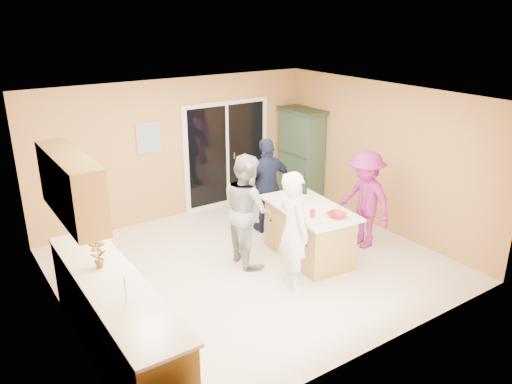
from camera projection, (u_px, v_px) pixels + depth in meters
floor at (252, 265)px, 7.77m from camera, size 5.50×5.50×0.00m
ceiling at (251, 98)px, 6.87m from camera, size 5.50×5.00×0.10m
wall_back at (177, 149)px, 9.27m from camera, size 5.50×0.10×2.60m
wall_front at (379, 250)px, 5.38m from camera, size 5.50×0.10×2.60m
wall_left at (57, 230)px, 5.88m from camera, size 0.10×5.00×2.60m
wall_right at (382, 157)px, 8.77m from camera, size 0.10×5.00×2.60m
left_cabinet_run at (120, 325)px, 5.51m from camera, size 0.65×3.05×1.24m
upper_cabinets at (71, 186)px, 5.62m from camera, size 0.35×1.60×0.75m
sliding_door at (227, 154)px, 9.88m from camera, size 1.90×0.07×2.10m
framed_picture at (149, 138)px, 8.86m from camera, size 0.46×0.04×0.56m
kitchen_island at (308, 233)px, 7.90m from camera, size 1.05×1.73×0.87m
green_hutch at (301, 156)px, 10.24m from camera, size 0.54×1.03×1.88m
woman_white at (293, 230)px, 6.96m from camera, size 0.48×0.67×1.71m
woman_grey at (247, 209)px, 7.62m from camera, size 0.74×0.91×1.74m
woman_navy at (267, 185)px, 8.72m from camera, size 1.03×0.50×1.69m
woman_magenta at (365, 200)px, 8.14m from camera, size 0.63×1.08×1.65m
serving_bowl at (337, 215)px, 7.34m from camera, size 0.31×0.31×0.07m
tulip_vase at (98, 254)px, 5.70m from camera, size 0.21×0.16×0.36m
tumbler_near at (312, 213)px, 7.34m from camera, size 0.09×0.09×0.11m
tumbler_far at (292, 206)px, 7.62m from camera, size 0.08×0.08×0.11m
wine_bottle at (305, 186)px, 8.23m from camera, size 0.08×0.08×0.35m
white_plate at (286, 194)px, 8.25m from camera, size 0.20×0.20×0.01m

